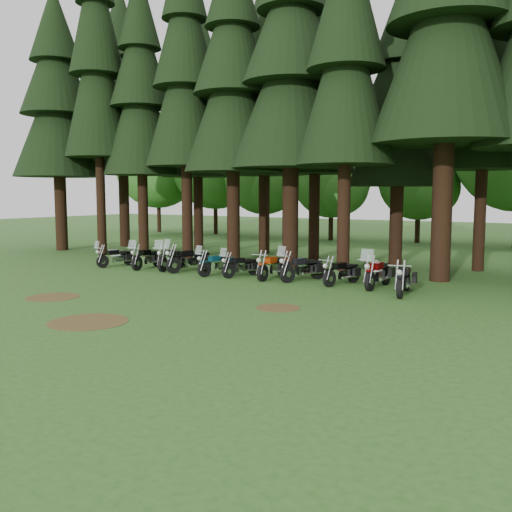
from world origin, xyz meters
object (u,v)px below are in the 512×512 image
object	(u,v)px
motorcycle_3	(189,260)
motorcycle_7	(303,269)
motorcycle_2	(171,259)
motorcycle_10	(404,280)
motorcycle_9	(378,274)
motorcycle_6	(273,267)
motorcycle_0	(116,258)
motorcycle_1	(147,259)
motorcycle_4	(218,265)
motorcycle_5	(241,267)
motorcycle_8	(342,273)

from	to	relation	value
motorcycle_3	motorcycle_7	xyz separation A→B (m)	(5.63, 0.27, -0.02)
motorcycle_2	motorcycle_10	distance (m)	11.30
motorcycle_7	motorcycle_9	xyz separation A→B (m)	(3.20, -0.01, 0.02)
motorcycle_3	motorcycle_7	size ratio (longest dim) A/B	1.04
motorcycle_6	motorcycle_7	size ratio (longest dim) A/B	1.00
motorcycle_0	motorcycle_7	distance (m)	9.86
motorcycle_2	motorcycle_10	xyz separation A→B (m)	(11.27, -0.76, 0.01)
motorcycle_0	motorcycle_9	distance (m)	13.05
motorcycle_1	motorcycle_2	distance (m)	1.26
motorcycle_4	motorcycle_1	bearing A→B (deg)	-164.26
motorcycle_6	motorcycle_3	bearing A→B (deg)	-177.38
motorcycle_4	motorcycle_3	bearing A→B (deg)	-171.10
motorcycle_10	motorcycle_2	bearing A→B (deg)	166.69
motorcycle_6	motorcycle_1	bearing A→B (deg)	-176.48
motorcycle_5	motorcycle_1	bearing A→B (deg)	-161.94
motorcycle_4	motorcycle_5	world-z (taller)	motorcycle_4
motorcycle_0	motorcycle_2	world-z (taller)	motorcycle_2
motorcycle_0	motorcycle_3	xyz separation A→B (m)	(4.21, 0.44, 0.08)
motorcycle_6	motorcycle_10	size ratio (longest dim) A/B	0.97
motorcycle_5	motorcycle_7	xyz separation A→B (m)	(2.78, 0.33, 0.07)
motorcycle_8	motorcycle_9	world-z (taller)	motorcycle_9
motorcycle_0	motorcycle_5	world-z (taller)	motorcycle_0
motorcycle_1	motorcycle_7	distance (m)	8.04
motorcycle_2	motorcycle_7	bearing A→B (deg)	-9.10
motorcycle_6	motorcycle_7	distance (m)	1.31
motorcycle_7	motorcycle_5	bearing A→B (deg)	-151.90
motorcycle_1	motorcycle_3	size ratio (longest dim) A/B	0.95
motorcycle_3	motorcycle_2	bearing A→B (deg)	-167.60
motorcycle_6	motorcycle_8	world-z (taller)	motorcycle_6
motorcycle_2	motorcycle_6	xyz separation A→B (m)	(5.51, -0.02, -0.01)
motorcycle_3	motorcycle_7	world-z (taller)	motorcycle_3
motorcycle_9	motorcycle_4	bearing A→B (deg)	-175.41
motorcycle_1	motorcycle_2	size ratio (longest dim) A/B	0.97
motorcycle_1	motorcycle_6	distance (m)	6.73
motorcycle_5	motorcycle_3	bearing A→B (deg)	-164.37
motorcycle_10	motorcycle_0	bearing A→B (deg)	169.83
motorcycle_1	motorcycle_3	distance (m)	2.41
motorcycle_3	motorcycle_9	xyz separation A→B (m)	(8.83, 0.27, 0.00)
motorcycle_6	motorcycle_10	bearing A→B (deg)	-6.42
motorcycle_1	motorcycle_3	xyz separation A→B (m)	(2.40, 0.18, 0.04)
motorcycle_3	motorcycle_1	bearing A→B (deg)	-156.62
motorcycle_4	motorcycle_10	bearing A→B (deg)	13.96
motorcycle_5	motorcycle_2	bearing A→B (deg)	-166.04
motorcycle_6	motorcycle_8	distance (m)	3.06
motorcycle_6	motorcycle_9	size ratio (longest dim) A/B	0.94
motorcycle_1	motorcycle_3	world-z (taller)	motorcycle_3
motorcycle_1	motorcycle_2	world-z (taller)	motorcycle_2
motorcycle_3	motorcycle_8	distance (m)	7.39
motorcycle_7	motorcycle_6	bearing A→B (deg)	-152.16
motorcycle_4	motorcycle_7	size ratio (longest dim) A/B	0.93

